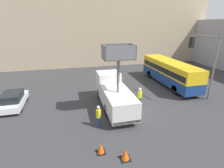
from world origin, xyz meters
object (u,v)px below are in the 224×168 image
Objects in this scene: traffic_cone_mid_road at (125,155)px; parked_car_curbside at (13,100)px; city_bus at (169,71)px; road_worker_near_truck at (99,116)px; traffic_cone_near_truck at (101,149)px; road_worker_directing at (140,97)px; utility_truck at (114,92)px; traffic_light_pole at (208,57)px.

traffic_cone_mid_road is 0.16× the size of parked_car_curbside.
parked_car_curbside is at bearing 107.61° from city_bus.
road_worker_near_truck reaches higher than parked_car_curbside.
parked_car_curbside is at bearing 132.17° from traffic_cone_mid_road.
city_bus reaches higher than traffic_cone_near_truck.
traffic_cone_mid_road is 12.36m from parked_car_curbside.
road_worker_directing is 12.18m from parked_car_curbside.
city_bus is 15.01× the size of traffic_cone_mid_road.
utility_truck is 1.68× the size of parked_car_curbside.
road_worker_directing is 7.41m from traffic_cone_mid_road.
road_worker_directing is at bearing 48.55° from traffic_cone_near_truck.
city_bus is 16.18× the size of traffic_cone_near_truck.
road_worker_near_truck is at bearing 82.50° from traffic_cone_near_truck.
traffic_cone_mid_road is at bearing -98.95° from utility_truck.
road_worker_directing is 0.43× the size of parked_car_curbside.
traffic_cone_mid_road is (-9.74, -11.50, -1.50)m from city_bus.
road_worker_near_truck is 5.23m from road_worker_directing.
road_worker_directing is (4.52, 2.64, 0.04)m from road_worker_near_truck.
road_worker_directing is at bearing -6.94° from utility_truck.
traffic_light_pole is at bearing -5.46° from utility_truck.
parked_car_curbside reaches higher than traffic_cone_near_truck.
traffic_light_pole reaches higher than parked_car_curbside.
parked_car_curbside is at bearing -69.03° from road_worker_near_truck.
utility_truck is 4.01× the size of road_worker_near_truck.
traffic_light_pole is 11.82m from road_worker_near_truck.
traffic_cone_near_truck is 10.81m from parked_car_curbside.
traffic_cone_mid_road is at bearing -149.70° from traffic_light_pole.
traffic_light_pole reaches higher than traffic_cone_near_truck.
traffic_cone_mid_road reaches higher than traffic_cone_near_truck.
traffic_light_pole is 7.49m from road_worker_directing.
road_worker_near_truck is 3.97m from traffic_cone_mid_road.
traffic_light_pole reaches higher than traffic_cone_mid_road.
city_bus is at bearing 43.76° from traffic_cone_near_truck.
parked_car_curbside is (-6.98, 8.24, 0.46)m from traffic_cone_near_truck.
traffic_light_pole is 9.79× the size of traffic_cone_mid_road.
traffic_cone_near_truck is 0.15× the size of parked_car_curbside.
traffic_cone_near_truck is (-2.38, -5.86, -1.24)m from utility_truck.
parked_car_curbside is (-8.29, 9.15, 0.43)m from traffic_cone_mid_road.
utility_truck reaches higher than city_bus.
traffic_cone_near_truck is (-0.38, -2.91, -0.60)m from road_worker_near_truck.
road_worker_directing reaches higher than traffic_cone_mid_road.
utility_truck is at bearing 67.90° from traffic_cone_near_truck.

